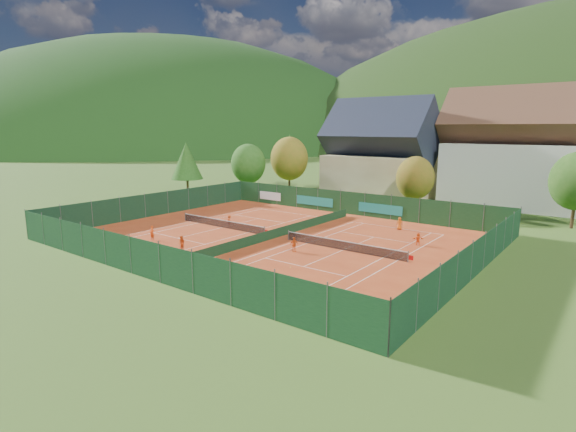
# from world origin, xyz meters

# --- Properties ---
(ground) EXTENTS (600.00, 600.00, 0.00)m
(ground) POSITION_xyz_m (0.00, 0.00, -0.02)
(ground) COLOR #36591B
(ground) RESTS_ON ground
(clay_pad) EXTENTS (40.00, 32.00, 0.01)m
(clay_pad) POSITION_xyz_m (0.00, 0.00, 0.01)
(clay_pad) COLOR #A63918
(clay_pad) RESTS_ON ground
(court_markings_left) EXTENTS (11.03, 23.83, 0.00)m
(court_markings_left) POSITION_xyz_m (-8.00, 0.00, 0.01)
(court_markings_left) COLOR white
(court_markings_left) RESTS_ON ground
(court_markings_right) EXTENTS (11.03, 23.83, 0.00)m
(court_markings_right) POSITION_xyz_m (8.00, 0.00, 0.01)
(court_markings_right) COLOR white
(court_markings_right) RESTS_ON ground
(tennis_net_left) EXTENTS (13.30, 0.10, 1.02)m
(tennis_net_left) POSITION_xyz_m (-7.85, 0.00, 0.51)
(tennis_net_left) COLOR #59595B
(tennis_net_left) RESTS_ON ground
(tennis_net_right) EXTENTS (13.30, 0.10, 1.02)m
(tennis_net_right) POSITION_xyz_m (8.15, 0.00, 0.51)
(tennis_net_right) COLOR #59595B
(tennis_net_right) RESTS_ON ground
(court_divider) EXTENTS (0.03, 28.80, 1.00)m
(court_divider) POSITION_xyz_m (0.00, 0.00, 0.50)
(court_divider) COLOR #13351B
(court_divider) RESTS_ON ground
(fence_north) EXTENTS (40.00, 0.10, 3.00)m
(fence_north) POSITION_xyz_m (-0.46, 15.99, 1.47)
(fence_north) COLOR #153A1B
(fence_north) RESTS_ON ground
(fence_south) EXTENTS (40.00, 0.04, 3.00)m
(fence_south) POSITION_xyz_m (0.00, -16.00, 1.50)
(fence_south) COLOR #153A1E
(fence_south) RESTS_ON ground
(fence_west) EXTENTS (0.04, 32.00, 3.00)m
(fence_west) POSITION_xyz_m (-20.00, 0.00, 1.50)
(fence_west) COLOR #12331D
(fence_west) RESTS_ON ground
(fence_east) EXTENTS (0.09, 32.00, 3.00)m
(fence_east) POSITION_xyz_m (20.00, 0.05, 1.48)
(fence_east) COLOR #12321C
(fence_east) RESTS_ON ground
(chalet) EXTENTS (16.20, 12.00, 16.00)m
(chalet) POSITION_xyz_m (-3.00, 30.00, 6.62)
(chalet) COLOR beige
(chalet) RESTS_ON ground
(hotel_block_a) EXTENTS (21.60, 11.00, 17.25)m
(hotel_block_a) POSITION_xyz_m (16.00, 36.00, 7.38)
(hotel_block_a) COLOR silver
(hotel_block_a) RESTS_ON ground
(tree_west_front) EXTENTS (5.72, 5.72, 8.69)m
(tree_west_front) POSITION_xyz_m (-22.00, 20.00, 5.39)
(tree_west_front) COLOR #463019
(tree_west_front) RESTS_ON ground
(tree_west_mid) EXTENTS (6.44, 6.44, 9.78)m
(tree_west_mid) POSITION_xyz_m (-18.00, 26.00, 6.07)
(tree_west_mid) COLOR #432F18
(tree_west_mid) RESTS_ON ground
(tree_west_back) EXTENTS (5.60, 5.60, 10.00)m
(tree_west_back) POSITION_xyz_m (-24.00, 34.00, 6.74)
(tree_west_back) COLOR #432C17
(tree_west_back) RESTS_ON ground
(tree_center) EXTENTS (5.01, 5.01, 7.60)m
(tree_center) POSITION_xyz_m (6.00, 22.00, 4.72)
(tree_center) COLOR #452818
(tree_center) RESTS_ON ground
(tree_west_side) EXTENTS (5.04, 5.04, 9.00)m
(tree_west_side) POSITION_xyz_m (-28.00, 12.00, 6.06)
(tree_west_side) COLOR #4D311B
(tree_west_side) RESTS_ON ground
(ball_hopper) EXTENTS (0.34, 0.34, 0.80)m
(ball_hopper) POSITION_xyz_m (11.43, -11.88, 0.56)
(ball_hopper) COLOR slate
(ball_hopper) RESTS_ON ground
(loose_ball_0) EXTENTS (0.07, 0.07, 0.07)m
(loose_ball_0) POSITION_xyz_m (-6.92, -3.15, 0.03)
(loose_ball_0) COLOR #CCD833
(loose_ball_0) RESTS_ON ground
(loose_ball_1) EXTENTS (0.07, 0.07, 0.07)m
(loose_ball_1) POSITION_xyz_m (7.30, -7.25, 0.03)
(loose_ball_1) COLOR #CCD833
(loose_ball_1) RESTS_ON ground
(loose_ball_2) EXTENTS (0.07, 0.07, 0.07)m
(loose_ball_2) POSITION_xyz_m (0.41, 3.08, 0.03)
(loose_ball_2) COLOR #CCD833
(loose_ball_2) RESTS_ON ground
(loose_ball_3) EXTENTS (0.07, 0.07, 0.07)m
(loose_ball_3) POSITION_xyz_m (-4.38, 5.10, 0.03)
(loose_ball_3) COLOR #CCD833
(loose_ball_3) RESTS_ON ground
(loose_ball_4) EXTENTS (0.07, 0.07, 0.07)m
(loose_ball_4) POSITION_xyz_m (12.04, -1.29, 0.03)
(loose_ball_4) COLOR #CCD833
(loose_ball_4) RESTS_ON ground
(player_left_near) EXTENTS (0.57, 0.38, 1.52)m
(player_left_near) POSITION_xyz_m (-9.47, -8.46, 0.76)
(player_left_near) COLOR #E64D14
(player_left_near) RESTS_ON ground
(player_left_mid) EXTENTS (0.71, 0.58, 1.38)m
(player_left_mid) POSITION_xyz_m (-4.02, -9.16, 0.69)
(player_left_mid) COLOR #D64613
(player_left_mid) RESTS_ON ground
(player_left_far) EXTENTS (0.92, 0.69, 1.27)m
(player_left_far) POSITION_xyz_m (-7.98, 1.18, 0.63)
(player_left_far) COLOR #CC4012
(player_left_far) RESTS_ON ground
(player_right_near) EXTENTS (0.71, 0.88, 1.40)m
(player_right_near) POSITION_xyz_m (4.68, -3.23, 0.70)
(player_right_near) COLOR #CD4C12
(player_right_near) RESTS_ON ground
(player_right_far_a) EXTENTS (0.83, 0.72, 1.44)m
(player_right_far_a) POSITION_xyz_m (8.66, 11.35, 0.72)
(player_right_far_a) COLOR #D35812
(player_right_far_a) RESTS_ON ground
(player_right_far_b) EXTENTS (1.14, 0.94, 1.22)m
(player_right_far_b) POSITION_xyz_m (12.90, 6.04, 0.61)
(player_right_far_b) COLOR #FB5916
(player_right_far_b) RESTS_ON ground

